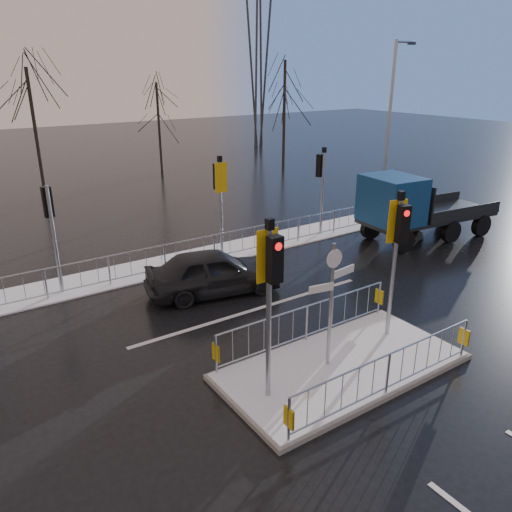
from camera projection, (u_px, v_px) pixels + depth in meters
ground at (342, 369)px, 12.09m from camera, size 120.00×120.00×0.00m
snow_verge at (184, 261)px, 18.75m from camera, size 30.00×2.00×0.04m
lane_markings at (352, 375)px, 11.83m from camera, size 8.00×11.38×0.01m
traffic_island at (342, 355)px, 11.96m from camera, size 6.00×3.04×4.15m
far_kerb_fixtures at (196, 238)px, 18.16m from camera, size 18.00×0.65×3.83m
car_far_lane at (214, 272)px, 15.91m from camera, size 4.61×2.65×1.48m
flatbed_truck at (407, 207)px, 20.41m from camera, size 6.34×2.84×2.85m
tree_far_a at (32, 109)px, 26.40m from camera, size 3.75×3.75×7.08m
tree_far_b at (158, 112)px, 32.37m from camera, size 3.25×3.25×6.14m
tree_far_c at (285, 95)px, 33.89m from camera, size 4.00×4.00×7.55m
street_lamp_right at (390, 125)px, 22.67m from camera, size 1.25×0.18×8.00m
pylon_wires at (247, 13)px, 40.30m from camera, size 70.00×2.38×19.97m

